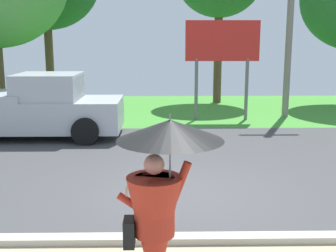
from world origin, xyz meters
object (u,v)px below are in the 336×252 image
(utility_pole, at_px, (291,2))
(monk_pedestrian, at_px, (159,203))
(pickup_truck, at_px, (34,108))
(roadside_billboard, at_px, (222,48))

(utility_pole, bearing_deg, monk_pedestrian, -112.19)
(monk_pedestrian, height_order, utility_pole, utility_pole)
(monk_pedestrian, height_order, pickup_truck, monk_pedestrian)
(pickup_truck, bearing_deg, monk_pedestrian, -57.75)
(pickup_truck, relative_size, utility_pole, 0.66)
(utility_pole, bearing_deg, pickup_truck, -158.57)
(utility_pole, distance_m, roadside_billboard, 3.06)
(monk_pedestrian, bearing_deg, utility_pole, 70.06)
(monk_pedestrian, relative_size, utility_pole, 0.27)
(utility_pole, bearing_deg, roadside_billboard, -165.17)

